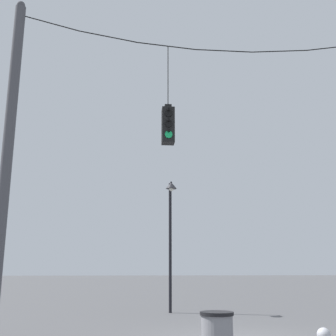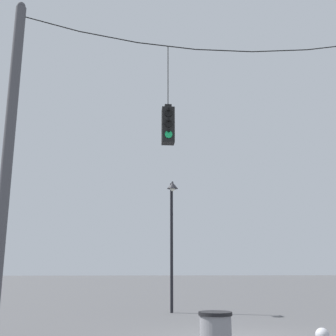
# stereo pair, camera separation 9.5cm
# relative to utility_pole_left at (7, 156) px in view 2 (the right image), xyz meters

# --- Properties ---
(utility_pole_left) EXTENTS (0.29, 0.29, 9.04)m
(utility_pole_left) POSITION_rel_utility_pole_left_xyz_m (0.00, 0.00, 0.00)
(utility_pole_left) COLOR #4C4C51
(utility_pole_left) RESTS_ON ground_plane
(span_wire) EXTENTS (11.59, 0.03, 0.86)m
(span_wire) POSITION_rel_utility_pole_left_xyz_m (5.79, -0.00, 3.56)
(span_wire) COLOR black
(traffic_light_over_intersection) EXTENTS (0.34, 0.46, 2.88)m
(traffic_light_over_intersection) POSITION_rel_utility_pole_left_xyz_m (4.17, -0.01, 0.98)
(traffic_light_over_intersection) COLOR black
(street_lamp) EXTENTS (0.44, 0.77, 5.15)m
(street_lamp) POSITION_rel_utility_pole_left_xyz_m (4.83, 6.15, -0.85)
(street_lamp) COLOR black
(street_lamp) RESTS_ON ground_plane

